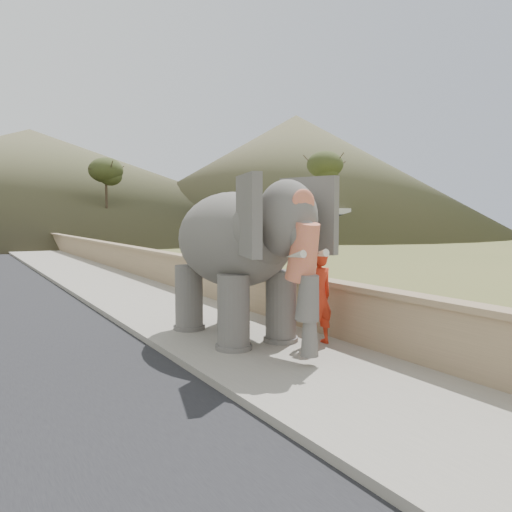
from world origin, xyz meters
The scene contains 11 objects.
ground centered at (0.00, 0.00, 0.00)m, with size 160.00×160.00×0.00m, color olive.
walkway centered at (0.00, 10.00, 0.07)m, with size 3.00×120.00×0.15m, color #9E9687.
parapet centered at (1.65, 10.00, 0.55)m, with size 0.30×120.00×1.10m, color tan.
cow centered at (8.96, 13.49, 0.61)m, with size 0.65×1.44×1.21m, color brown.
distant_car centered at (16.86, 36.78, 0.72)m, with size 1.70×4.23×1.44m, color #BAB9C0.
bus_white centered at (21.45, 32.37, 1.55)m, with size 2.50×11.00×3.10m, color silver.
bus_orange centered at (28.26, 33.68, 1.55)m, with size 2.50×11.00×3.10m, color gold.
hill_right centered at (36.00, 52.00, 8.00)m, with size 56.00×56.00×16.00m, color brown.
hill_far centered at (5.00, 70.00, 7.00)m, with size 80.00×80.00×14.00m, color brown.
elephant_and_man centered at (0.02, 4.44, 1.58)m, with size 2.30×4.02×2.88m.
trees centered at (-2.00, 27.84, 4.08)m, with size 42.21×41.66×9.13m.
Camera 1 is at (-4.55, -3.81, 2.44)m, focal length 35.00 mm.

